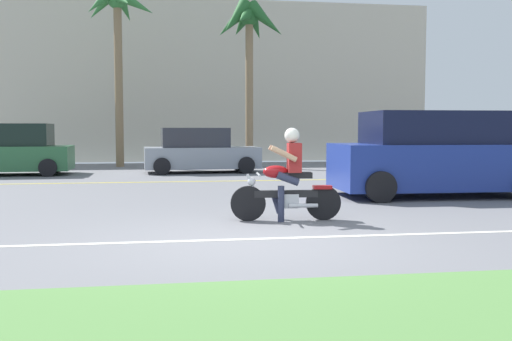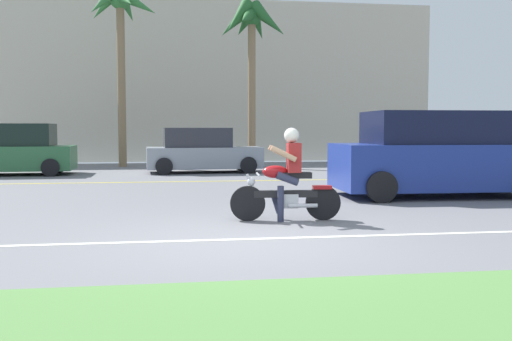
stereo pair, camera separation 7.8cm
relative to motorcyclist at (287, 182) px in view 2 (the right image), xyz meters
name	(u,v)px [view 2 (the right image)]	position (x,y,z in m)	size (l,w,h in m)	color
ground	(227,211)	(-0.84, 1.38, -0.66)	(56.00, 30.00, 0.04)	slate
lane_line_near	(248,239)	(-0.84, -1.50, -0.63)	(50.40, 0.12, 0.01)	silver
lane_line_far	(207,181)	(-0.84, 7.22, -0.63)	(50.40, 0.12, 0.01)	yellow
motorcyclist	(287,182)	(0.00, 0.00, 0.00)	(1.80, 0.59, 1.51)	black
suv_nearby	(439,155)	(4.02, 2.90, 0.27)	(4.70, 2.35, 1.87)	navy
parked_car_0	(8,151)	(-7.03, 10.51, 0.13)	(4.25, 2.03, 1.66)	#2D663D
parked_car_1	(202,152)	(-0.78, 10.65, 0.07)	(3.94, 1.98, 1.52)	#8C939E
palm_tree_0	(120,18)	(-3.71, 14.11, 5.14)	(2.85, 2.94, 7.04)	#846B4C
palm_tree_1	(251,28)	(1.25, 12.99, 4.67)	(2.88, 3.05, 6.36)	#846B4C
building_far	(197,84)	(-0.52, 19.38, 3.04)	(21.99, 4.00, 7.35)	beige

